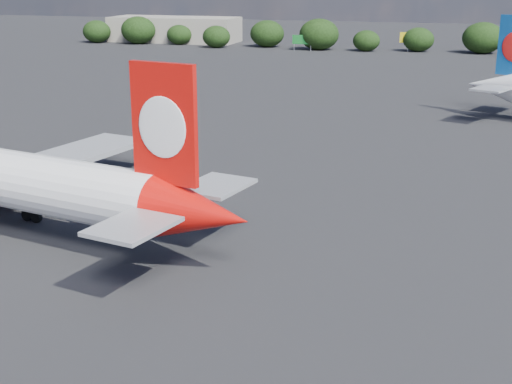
# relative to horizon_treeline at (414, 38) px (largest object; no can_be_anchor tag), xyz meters

# --- Properties ---
(ground) EXTENTS (500.00, 500.00, 0.00)m
(ground) POSITION_rel_horizon_treeline_xyz_m (-13.55, -120.32, -4.03)
(ground) COLOR black
(ground) RESTS_ON ground
(terminal_building) EXTENTS (42.00, 16.00, 8.00)m
(terminal_building) POSITION_rel_horizon_treeline_xyz_m (-78.55, 11.68, -0.03)
(terminal_building) COLOR gray
(terminal_building) RESTS_ON ground
(highway_sign) EXTENTS (6.00, 0.30, 4.50)m
(highway_sign) POSITION_rel_horizon_treeline_xyz_m (-31.55, -4.32, -0.91)
(highway_sign) COLOR #166E26
(highway_sign) RESTS_ON ground
(billboard_yellow) EXTENTS (5.00, 0.30, 5.50)m
(billboard_yellow) POSITION_rel_horizon_treeline_xyz_m (-1.55, 1.68, -0.16)
(billboard_yellow) COLOR yellow
(billboard_yellow) RESTS_ON ground
(horizon_treeline) EXTENTS (200.65, 15.51, 9.11)m
(horizon_treeline) POSITION_rel_horizon_treeline_xyz_m (0.00, 0.00, 0.00)
(horizon_treeline) COLOR black
(horizon_treeline) RESTS_ON ground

